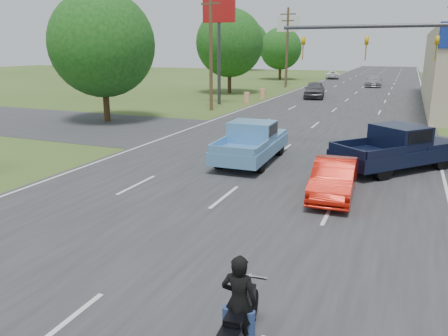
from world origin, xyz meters
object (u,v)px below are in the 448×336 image
at_px(blue_pickup, 252,141).
at_px(distant_car_silver, 374,81).
at_px(motorcycle, 238,328).
at_px(rider, 239,307).
at_px(distant_car_grey, 315,90).
at_px(red_convertible, 334,179).
at_px(navy_pickup, 399,147).
at_px(distant_car_white, 332,75).

xyz_separation_m(blue_pickup, distant_car_silver, (1.95, 44.37, -0.17)).
relative_size(motorcycle, blue_pickup, 0.38).
bearing_deg(rider, blue_pickup, -76.16).
bearing_deg(blue_pickup, motorcycle, -73.72).
relative_size(rider, distant_car_grey, 0.34).
bearing_deg(motorcycle, blue_pickup, 103.79).
relative_size(red_convertible, navy_pickup, 0.69).
distance_m(rider, blue_pickup, 13.10).
bearing_deg(rider, distant_car_grey, -84.69).
bearing_deg(distant_car_white, rider, 88.47).
height_order(motorcycle, distant_car_silver, distant_car_silver).
bearing_deg(distant_car_grey, red_convertible, -85.94).
bearing_deg(rider, navy_pickup, -103.24).
relative_size(red_convertible, distant_car_white, 0.83).
height_order(red_convertible, rider, rider).
bearing_deg(blue_pickup, distant_car_white, 93.89).
bearing_deg(motorcycle, navy_pickup, 76.81).
height_order(red_convertible, distant_car_grey, distant_car_grey).
bearing_deg(blue_pickup, navy_pickup, 8.18).
bearing_deg(rider, motorcycle, 90.00).
height_order(distant_car_grey, distant_car_silver, distant_car_grey).
height_order(red_convertible, blue_pickup, blue_pickup).
height_order(red_convertible, distant_car_white, distant_car_white).
bearing_deg(blue_pickup, red_convertible, -42.67).
xyz_separation_m(motorcycle, navy_pickup, (2.15, 13.58, 0.48)).
bearing_deg(motorcycle, distant_car_silver, 87.91).
relative_size(red_convertible, motorcycle, 1.88).
distance_m(blue_pickup, distant_car_grey, 27.49).
xyz_separation_m(red_convertible, rider, (-0.20, -8.76, 0.19)).
bearing_deg(distant_car_white, motorcycle, 88.46).
bearing_deg(red_convertible, blue_pickup, 135.98).
height_order(blue_pickup, navy_pickup, navy_pickup).
height_order(rider, navy_pickup, navy_pickup).
xyz_separation_m(blue_pickup, distant_car_grey, (-2.62, 27.37, -0.07)).
distance_m(distant_car_grey, distant_car_silver, 17.61).
bearing_deg(navy_pickup, rider, -58.74).
distance_m(navy_pickup, distant_car_silver, 43.49).
xyz_separation_m(red_convertible, distant_car_white, (-9.97, 61.86, 0.01)).
bearing_deg(distant_car_silver, distant_car_grey, -107.06).
bearing_deg(navy_pickup, blue_pickup, -129.81).
height_order(rider, distant_car_grey, distant_car_grey).
relative_size(motorcycle, distant_car_white, 0.44).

